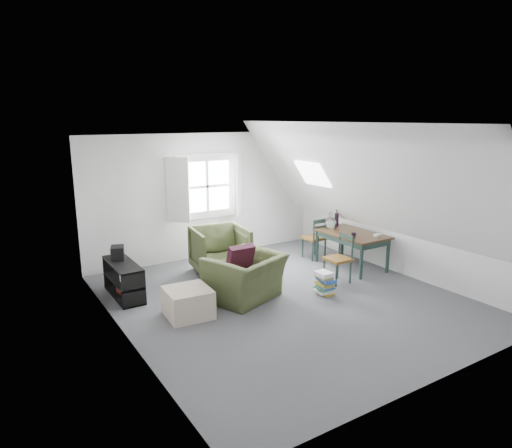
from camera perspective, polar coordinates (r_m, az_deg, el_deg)
floor at (r=7.31m, az=3.65°, el=-9.31°), size 5.50×5.50×0.00m
ceiling at (r=6.76m, az=3.97°, el=10.66°), size 5.50×5.50×0.00m
wall_back at (r=9.26m, az=-6.23°, el=3.50°), size 5.00×0.00×5.00m
wall_front at (r=5.06m, az=22.46°, el=-5.64°), size 5.00×0.00×5.00m
wall_left at (r=5.87m, az=-16.42°, el=-2.63°), size 0.00×5.50×5.50m
wall_right at (r=8.61m, az=17.42°, el=2.25°), size 0.00×5.50×5.50m
slope_left at (r=6.07m, az=-8.09°, el=3.38°), size 3.19×5.50×4.48m
slope_right at (r=7.84m, az=13.13°, el=5.37°), size 3.19×5.50×4.48m
dormer_window at (r=9.16m, az=-6.06°, el=4.67°), size 1.71×0.35×1.30m
skylight at (r=8.80m, az=7.10°, el=6.24°), size 0.35×0.75×0.47m
armchair_near at (r=7.30m, az=-1.35°, el=-9.32°), size 1.36×1.28×0.71m
armchair_far at (r=8.46m, az=-4.47°, el=-6.14°), size 1.05×1.08×0.87m
throw_pillow at (r=7.21m, az=-1.99°, el=-4.31°), size 0.43×0.26×0.45m
ottoman at (r=6.71m, az=-8.49°, el=-9.68°), size 0.66×0.66×0.41m
dining_table at (r=8.81m, az=11.89°, el=-1.62°), size 0.81×1.35×0.68m
demijohn at (r=8.98m, az=9.28°, el=0.21°), size 0.22×0.22×0.32m
vase_twigs at (r=9.21m, az=10.04°, el=0.61°), size 0.08×0.09×0.66m
cup at (r=8.41m, az=12.10°, el=-1.71°), size 0.12×0.12×0.09m
paper_box at (r=8.62m, az=14.95°, el=-1.35°), size 0.14×0.09×0.04m
dining_chair_far at (r=9.25m, az=7.41°, el=-1.67°), size 0.40×0.40×0.84m
dining_chair_near at (r=8.00m, az=10.36°, el=-4.19°), size 0.39×0.39×0.84m
media_shelf at (r=7.58m, az=-16.13°, el=-6.95°), size 0.36×1.09×0.56m
electronics_box at (r=7.73m, az=-16.92°, el=-3.49°), size 0.28×0.33×0.22m
magazine_stack at (r=7.50m, az=8.59°, el=-7.32°), size 0.28×0.33×0.37m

